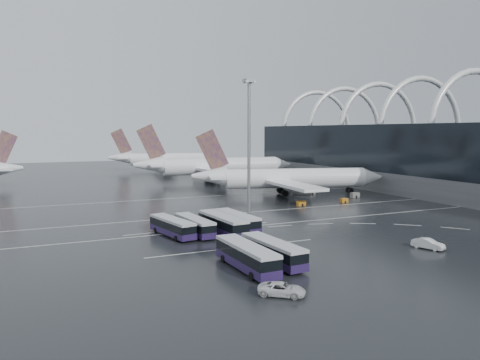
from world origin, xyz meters
name	(u,v)px	position (x,y,z in m)	size (l,w,h in m)	color
ground	(309,219)	(0.00, 0.00, 0.00)	(420.00, 420.00, 0.00)	black
terminal	(450,155)	(61.56, 19.84, 10.87)	(42.00, 160.00, 34.90)	slate
lane_marking_near	(315,220)	(0.00, -2.00, 0.01)	(120.00, 0.25, 0.01)	silver
lane_marking_mid	(281,210)	(0.00, 12.00, 0.01)	(120.00, 0.25, 0.01)	silver
lane_marking_far	(233,195)	(0.00, 40.00, 0.01)	(120.00, 0.25, 0.01)	silver
bus_bay_line_south	(234,248)	(-24.00, -16.00, 0.01)	(28.00, 0.25, 0.01)	silver
bus_bay_line_north	(199,229)	(-24.00, 0.00, 0.01)	(28.00, 0.25, 0.01)	silver
airliner_main	(286,179)	(13.22, 32.66, 4.66)	(54.11, 46.81, 18.59)	white
airliner_gate_b	(213,167)	(8.45, 77.18, 5.14)	(59.14, 52.85, 20.52)	white
airliner_gate_c	(166,160)	(5.61, 130.20, 4.82)	(53.61, 48.69, 19.26)	white
bus_row_near_a	(172,226)	(-30.28, -3.87, 1.68)	(5.04, 12.69, 3.05)	#221441
bus_row_near_b	(195,225)	(-26.40, -4.35, 1.64)	(3.75, 12.34, 2.99)	#221441
bus_row_near_c	(223,224)	(-21.91, -6.30, 1.88)	(4.22, 14.07, 3.41)	#221441
bus_row_near_d	(237,221)	(-18.39, -4.42, 1.76)	(3.93, 13.22, 3.21)	#221441
bus_row_far_a	(247,256)	(-26.90, -26.87, 1.82)	(3.49, 13.52, 3.31)	#221441
bus_row_far_b	(273,251)	(-22.44, -25.79, 1.73)	(3.81, 12.93, 3.14)	#221441
van_curve_a	(282,289)	(-27.53, -37.36, 0.73)	(2.43, 5.26, 1.46)	silver
van_curve_c	(428,244)	(3.04, -28.69, 0.80)	(1.69, 4.84, 1.59)	silver
floodlight_mast	(249,129)	(-7.57, 13.24, 18.52)	(2.26, 2.26, 29.44)	gray
gse_cart_belly_a	(344,200)	(20.11, 15.18, 0.52)	(1.91, 1.13, 1.04)	#C3761A
gse_cart_belly_b	(312,192)	(21.26, 31.87, 0.54)	(1.97, 1.16, 1.07)	slate
gse_cart_belly_c	(301,203)	(7.56, 15.41, 0.56)	(2.05, 1.21, 1.12)	#C3761A
gse_cart_belly_d	(355,195)	(28.41, 21.47, 0.64)	(2.35, 1.39, 1.28)	slate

